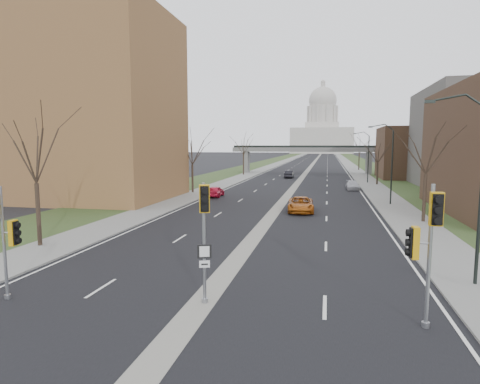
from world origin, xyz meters
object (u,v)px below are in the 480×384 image
(signal_pole_left, at_px, (4,227))
(car_left_far, at_px, (289,174))
(car_right_mid, at_px, (353,185))
(signal_pole_right, at_px, (426,236))
(signal_pole_median, at_px, (204,221))
(car_left_near, at_px, (215,191))
(car_right_near, at_px, (301,204))

(signal_pole_left, distance_m, car_left_far, 66.67)
(car_right_mid, bearing_deg, signal_pole_right, -92.81)
(signal_pole_median, bearing_deg, car_left_near, 84.22)
(signal_pole_left, height_order, car_right_mid, signal_pole_left)
(car_left_near, relative_size, car_right_mid, 0.93)
(signal_pole_left, height_order, signal_pole_right, signal_pole_right)
(signal_pole_left, distance_m, signal_pole_right, 16.44)
(signal_pole_right, relative_size, car_right_mid, 1.18)
(signal_pole_right, relative_size, car_left_far, 1.15)
(car_right_near, bearing_deg, car_left_far, 92.91)
(car_left_near, xyz_separation_m, car_right_mid, (17.52, 12.06, -0.06))
(signal_pole_median, relative_size, car_right_near, 0.95)
(signal_pole_left, bearing_deg, car_right_mid, 65.84)
(signal_pole_median, distance_m, car_right_mid, 46.55)
(signal_pole_median, relative_size, car_left_near, 1.22)
(signal_pole_left, bearing_deg, car_left_near, 86.75)
(signal_pole_right, distance_m, car_right_mid, 46.19)
(car_left_far, bearing_deg, car_right_near, 96.84)
(car_left_far, bearing_deg, car_right_mid, 119.71)
(car_left_near, bearing_deg, car_right_mid, -147.05)
(signal_pole_left, xyz_separation_m, car_right_near, (10.54, 25.46, -2.43))
(signal_pole_median, bearing_deg, car_right_near, 63.73)
(car_right_near, bearing_deg, signal_pole_median, -99.39)
(signal_pole_left, distance_m, car_left_near, 35.00)
(signal_pole_left, height_order, car_left_near, signal_pole_left)
(car_right_near, bearing_deg, car_left_near, 136.27)
(signal_pole_right, bearing_deg, car_right_mid, 87.71)
(signal_pole_right, height_order, car_left_near, signal_pole_right)
(car_left_far, xyz_separation_m, car_right_near, (4.96, -40.93, -0.01))
(signal_pole_right, bearing_deg, signal_pole_left, -178.93)
(car_left_near, bearing_deg, signal_pole_left, 89.74)
(car_right_near, distance_m, car_right_mid, 22.37)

